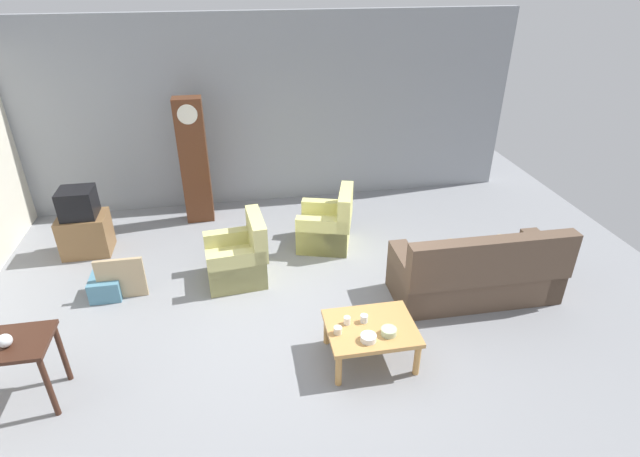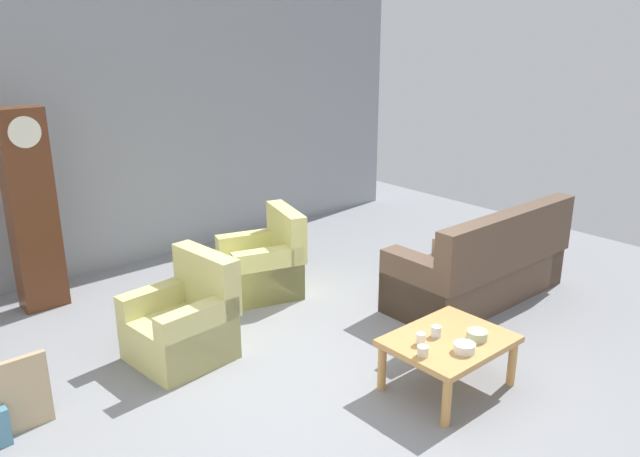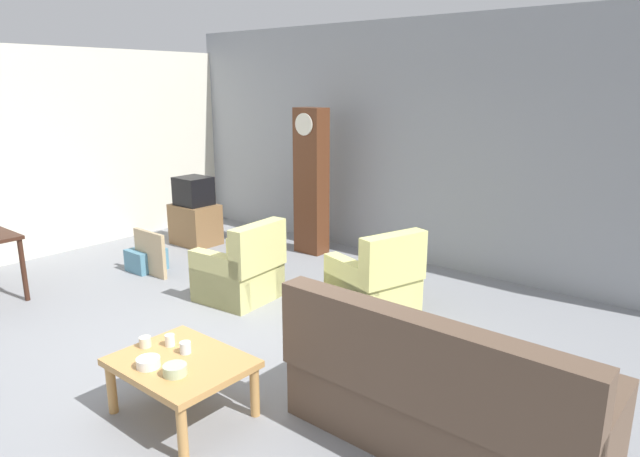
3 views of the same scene
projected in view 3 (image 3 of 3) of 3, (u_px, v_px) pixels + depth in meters
The scene contains 17 objects.
ground_plane at pixel (216, 352), 5.11m from camera, with size 10.40×10.40×0.00m, color gray.
garage_door_wall at pixel (421, 144), 7.39m from camera, with size 8.40×0.16×3.20m, color gray.
pegboard_wall_left at pixel (33, 154), 7.63m from camera, with size 0.12×6.40×2.88m, color silver.
couch_floral at pixel (439, 400), 3.69m from camera, with size 2.11×0.90×1.04m.
armchair_olive_near at pixel (241, 274), 6.28m from camera, with size 0.85×0.83×0.92m.
armchair_olive_far at pixel (376, 284), 5.95m from camera, with size 0.98×0.96×0.92m.
coffee_table_wood at pixel (181, 368), 4.06m from camera, with size 0.96×0.76×0.44m.
grandfather_clock at pixel (311, 181), 7.88m from camera, with size 0.44×0.30×2.06m.
tv_stand_cabinet at pixel (195, 224), 8.47m from camera, with size 0.68×0.52×0.61m, color brown.
tv_crt at pixel (194, 191), 8.34m from camera, with size 0.48×0.44×0.42m, color black.
framed_picture_leaning at pixel (150, 253), 7.09m from camera, with size 0.60×0.05×0.58m, color tan.
storage_box_blue at pixel (146, 259), 7.32m from camera, with size 0.39×0.42×0.28m, color teal.
cup_white_porcelain at pixel (170, 340), 4.25m from camera, with size 0.07×0.07×0.09m, color white.
cup_blue_rimmed at pixel (185, 348), 4.14m from camera, with size 0.08×0.08×0.09m, color silver.
cup_cream_tall at pixel (145, 342), 4.24m from camera, with size 0.09×0.09×0.08m, color beige.
bowl_white_stacked at pixel (148, 363), 3.94m from camera, with size 0.17×0.17×0.07m, color white.
bowl_shallow_green at pixel (175, 370), 3.83m from camera, with size 0.17×0.17×0.07m, color #B2C69E.
Camera 3 is at (3.70, -2.98, 2.39)m, focal length 31.29 mm.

